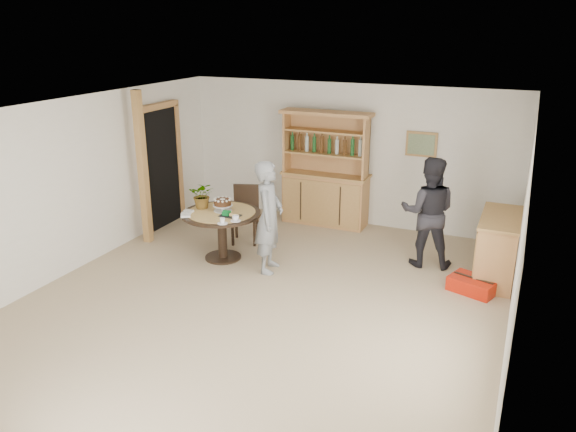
# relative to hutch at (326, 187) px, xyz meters

# --- Properties ---
(ground) EXTENTS (7.00, 7.00, 0.00)m
(ground) POSITION_rel_hutch_xyz_m (0.30, -3.24, -0.69)
(ground) COLOR tan
(ground) RESTS_ON ground
(room_shell) EXTENTS (6.04, 7.04, 2.52)m
(room_shell) POSITION_rel_hutch_xyz_m (0.30, -3.23, 1.05)
(room_shell) COLOR white
(room_shell) RESTS_ON ground
(doorway) EXTENTS (0.13, 1.10, 2.18)m
(doorway) POSITION_rel_hutch_xyz_m (-2.63, -1.24, 0.42)
(doorway) COLOR black
(doorway) RESTS_ON ground
(pine_post) EXTENTS (0.12, 0.12, 2.50)m
(pine_post) POSITION_rel_hutch_xyz_m (-2.40, -2.04, 0.56)
(pine_post) COLOR tan
(pine_post) RESTS_ON ground
(hutch) EXTENTS (1.62, 0.54, 2.04)m
(hutch) POSITION_rel_hutch_xyz_m (0.00, 0.00, 0.00)
(hutch) COLOR tan
(hutch) RESTS_ON ground
(sideboard) EXTENTS (0.54, 1.26, 0.94)m
(sideboard) POSITION_rel_hutch_xyz_m (3.04, -1.24, -0.22)
(sideboard) COLOR tan
(sideboard) RESTS_ON ground
(dining_table) EXTENTS (1.20, 1.20, 0.76)m
(dining_table) POSITION_rel_hutch_xyz_m (-0.90, -2.16, -0.08)
(dining_table) COLOR black
(dining_table) RESTS_ON ground
(dining_chair) EXTENTS (0.53, 0.53, 0.95)m
(dining_chair) POSITION_rel_hutch_xyz_m (-0.92, -1.34, -0.15)
(dining_chair) COLOR black
(dining_chair) RESTS_ON ground
(birthday_cake) EXTENTS (0.30, 0.30, 0.20)m
(birthday_cake) POSITION_rel_hutch_xyz_m (-0.90, -2.11, 0.19)
(birthday_cake) COLOR white
(birthday_cake) RESTS_ON dining_table
(flower_vase) EXTENTS (0.47, 0.44, 0.42)m
(flower_vase) POSITION_rel_hutch_xyz_m (-1.25, -2.11, 0.28)
(flower_vase) COLOR #3F7233
(flower_vase) RESTS_ON dining_table
(gift_tray) EXTENTS (0.30, 0.20, 0.08)m
(gift_tray) POSITION_rel_hutch_xyz_m (-0.68, -2.29, 0.10)
(gift_tray) COLOR black
(gift_tray) RESTS_ON dining_table
(coffee_cup_a) EXTENTS (0.15, 0.15, 0.09)m
(coffee_cup_a) POSITION_rel_hutch_xyz_m (-0.50, -2.44, 0.11)
(coffee_cup_a) COLOR white
(coffee_cup_a) RESTS_ON dining_table
(coffee_cup_b) EXTENTS (0.15, 0.15, 0.08)m
(coffee_cup_b) POSITION_rel_hutch_xyz_m (-0.62, -2.61, 0.11)
(coffee_cup_b) COLOR white
(coffee_cup_b) RESTS_ON dining_table
(napkins) EXTENTS (0.24, 0.33, 0.03)m
(napkins) POSITION_rel_hutch_xyz_m (-1.31, -2.48, 0.09)
(napkins) COLOR white
(napkins) RESTS_ON dining_table
(teen_boy) EXTENTS (0.50, 0.67, 1.65)m
(teen_boy) POSITION_rel_hutch_xyz_m (-0.05, -2.26, 0.14)
(teen_boy) COLOR gray
(teen_boy) RESTS_ON ground
(adult_person) EXTENTS (0.90, 0.76, 1.67)m
(adult_person) POSITION_rel_hutch_xyz_m (2.02, -1.14, 0.14)
(adult_person) COLOR black
(adult_person) RESTS_ON ground
(red_suitcase) EXTENTS (0.70, 0.58, 0.21)m
(red_suitcase) POSITION_rel_hutch_xyz_m (2.80, -1.81, -0.59)
(red_suitcase) COLOR red
(red_suitcase) RESTS_ON ground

